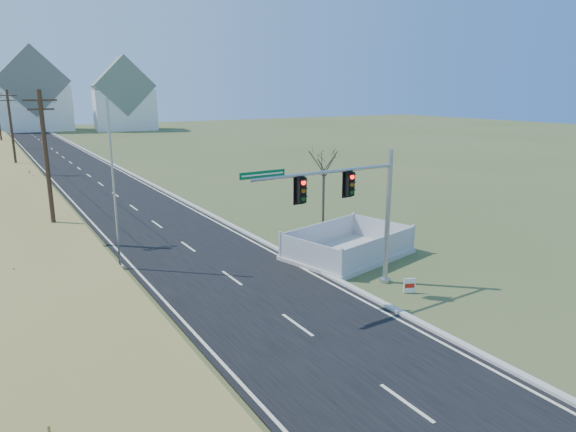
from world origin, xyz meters
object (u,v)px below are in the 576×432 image
object	(u,v)px
traffic_signal_mast	(358,206)
open_sign	(410,286)
fence_enclosure	(348,251)
flagpole	(115,204)
bare_tree	(324,161)

from	to	relation	value
traffic_signal_mast	open_sign	world-z (taller)	traffic_signal_mast
fence_enclosure	open_sign	bearing A→B (deg)	-112.55
open_sign	flagpole	bearing A→B (deg)	160.59
open_sign	flagpole	distance (m)	14.81
traffic_signal_mast	fence_enclosure	world-z (taller)	traffic_signal_mast
fence_enclosure	flagpole	distance (m)	12.53
traffic_signal_mast	fence_enclosure	size ratio (longest dim) A/B	1.07
traffic_signal_mast	bare_tree	distance (m)	11.06
fence_enclosure	open_sign	size ratio (longest dim) A/B	10.92
fence_enclosure	open_sign	xyz separation A→B (m)	(-0.87, -5.66, 0.07)
open_sign	bare_tree	distance (m)	12.53
flagpole	bare_tree	xyz separation A→B (m)	(13.61, 1.35, 1.05)
traffic_signal_mast	bare_tree	bearing A→B (deg)	60.70
traffic_signal_mast	fence_enclosure	bearing A→B (deg)	54.28
flagpole	fence_enclosure	bearing A→B (deg)	-21.20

